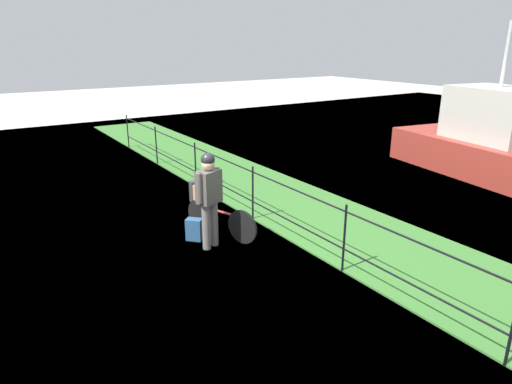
{
  "coord_description": "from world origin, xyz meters",
  "views": [
    {
      "loc": [
        5.8,
        -2.67,
        3.4
      ],
      "look_at": [
        -0.46,
        1.42,
        0.9
      ],
      "focal_mm": 31.64,
      "sensor_mm": 36.0,
      "label": 1
    }
  ],
  "objects_px": {
    "bicycle_main": "(220,219)",
    "mooring_bollard": "(194,191)",
    "backpack_on_paving": "(194,229)",
    "wooden_crate": "(205,193)",
    "terrier_dog": "(205,182)",
    "moored_boat_near": "(491,144)",
    "cyclist_person": "(209,192)"
  },
  "relations": [
    {
      "from": "terrier_dog",
      "to": "moored_boat_near",
      "type": "relative_size",
      "value": 0.06
    },
    {
      "from": "cyclist_person",
      "to": "backpack_on_paving",
      "type": "distance_m",
      "value": 0.91
    },
    {
      "from": "bicycle_main",
      "to": "cyclist_person",
      "type": "distance_m",
      "value": 0.83
    },
    {
      "from": "bicycle_main",
      "to": "mooring_bollard",
      "type": "xyz_separation_m",
      "value": [
        -2.0,
        0.43,
        -0.1
      ]
    },
    {
      "from": "wooden_crate",
      "to": "moored_boat_near",
      "type": "distance_m",
      "value": 8.21
    },
    {
      "from": "cyclist_person",
      "to": "terrier_dog",
      "type": "bearing_deg",
      "value": 158.34
    },
    {
      "from": "moored_boat_near",
      "to": "mooring_bollard",
      "type": "bearing_deg",
      "value": -106.87
    },
    {
      "from": "backpack_on_paving",
      "to": "mooring_bollard",
      "type": "bearing_deg",
      "value": 110.86
    },
    {
      "from": "bicycle_main",
      "to": "cyclist_person",
      "type": "xyz_separation_m",
      "value": [
        0.31,
        -0.36,
        0.67
      ]
    },
    {
      "from": "backpack_on_paving",
      "to": "moored_boat_near",
      "type": "distance_m",
      "value": 8.57
    },
    {
      "from": "bicycle_main",
      "to": "backpack_on_paving",
      "type": "relative_size",
      "value": 3.84
    },
    {
      "from": "wooden_crate",
      "to": "moored_boat_near",
      "type": "xyz_separation_m",
      "value": [
        0.65,
        8.18,
        0.06
      ]
    },
    {
      "from": "terrier_dog",
      "to": "cyclist_person",
      "type": "xyz_separation_m",
      "value": [
        0.63,
        -0.25,
        0.02
      ]
    },
    {
      "from": "bicycle_main",
      "to": "moored_boat_near",
      "type": "distance_m",
      "value": 8.08
    },
    {
      "from": "bicycle_main",
      "to": "moored_boat_near",
      "type": "xyz_separation_m",
      "value": [
        0.31,
        8.06,
        0.49
      ]
    },
    {
      "from": "bicycle_main",
      "to": "wooden_crate",
      "type": "distance_m",
      "value": 0.56
    },
    {
      "from": "cyclist_person",
      "to": "backpack_on_paving",
      "type": "relative_size",
      "value": 4.21
    },
    {
      "from": "backpack_on_paving",
      "to": "wooden_crate",
      "type": "bearing_deg",
      "value": 80.35
    },
    {
      "from": "moored_boat_near",
      "to": "bicycle_main",
      "type": "bearing_deg",
      "value": -92.2
    },
    {
      "from": "cyclist_person",
      "to": "bicycle_main",
      "type": "bearing_deg",
      "value": 130.74
    },
    {
      "from": "wooden_crate",
      "to": "mooring_bollard",
      "type": "height_order",
      "value": "wooden_crate"
    },
    {
      "from": "wooden_crate",
      "to": "backpack_on_paving",
      "type": "xyz_separation_m",
      "value": [
        0.24,
        -0.35,
        -0.56
      ]
    },
    {
      "from": "bicycle_main",
      "to": "cyclist_person",
      "type": "height_order",
      "value": "cyclist_person"
    },
    {
      "from": "bicycle_main",
      "to": "terrier_dog",
      "type": "bearing_deg",
      "value": -159.98
    },
    {
      "from": "wooden_crate",
      "to": "cyclist_person",
      "type": "relative_size",
      "value": 0.22
    },
    {
      "from": "wooden_crate",
      "to": "backpack_on_paving",
      "type": "bearing_deg",
      "value": -55.86
    },
    {
      "from": "mooring_bollard",
      "to": "cyclist_person",
      "type": "bearing_deg",
      "value": -18.9
    },
    {
      "from": "wooden_crate",
      "to": "cyclist_person",
      "type": "distance_m",
      "value": 0.74
    },
    {
      "from": "wooden_crate",
      "to": "cyclist_person",
      "type": "xyz_separation_m",
      "value": [
        0.65,
        -0.24,
        0.24
      ]
    },
    {
      "from": "moored_boat_near",
      "to": "backpack_on_paving",
      "type": "bearing_deg",
      "value": -92.76
    },
    {
      "from": "terrier_dog",
      "to": "cyclist_person",
      "type": "relative_size",
      "value": 0.19
    },
    {
      "from": "bicycle_main",
      "to": "backpack_on_paving",
      "type": "height_order",
      "value": "bicycle_main"
    }
  ]
}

